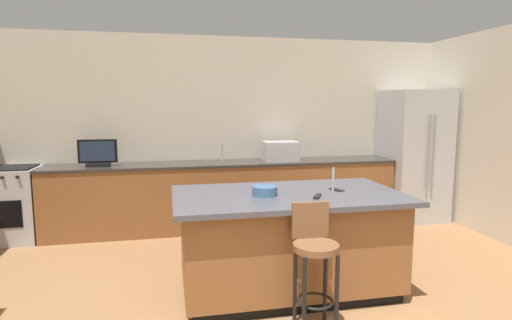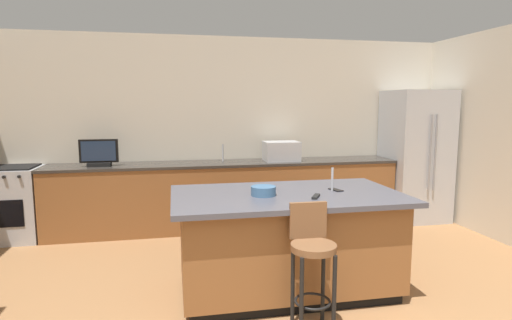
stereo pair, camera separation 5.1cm
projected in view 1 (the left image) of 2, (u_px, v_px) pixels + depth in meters
The scene contains 13 objects.
wall_back at pixel (225, 131), 5.98m from camera, with size 6.96×0.12×2.65m, color beige.
counter_back at pixel (226, 195), 5.72m from camera, with size 4.75×0.62×0.92m.
kitchen_island at pixel (288, 241), 3.78m from camera, with size 2.05×1.17×0.91m.
refrigerator at pixel (413, 155), 6.14m from camera, with size 0.83×0.81×1.91m.
range_oven at pixel (7, 204), 5.15m from camera, with size 0.75×0.63×0.94m.
microwave at pixel (280, 151), 5.80m from camera, with size 0.48×0.36×0.27m, color #B7BABF.
tv_monitor at pixel (98, 154), 5.25m from camera, with size 0.47×0.16×0.35m.
sink_faucet_back at pixel (222, 153), 5.73m from camera, with size 0.02×0.02×0.24m, color #B2B2B7.
sink_faucet_island at pixel (333, 179), 3.79m from camera, with size 0.02×0.02×0.22m, color #B2B2B7.
bar_stool_center at pixel (314, 256), 3.09m from camera, with size 0.34×0.34×0.96m.
fruit_bowl at pixel (265, 191), 3.62m from camera, with size 0.22×0.22×0.08m, color #3F668C.
cell_phone at pixel (337, 190), 3.85m from camera, with size 0.07×0.15×0.01m, color black.
tv_remote at pixel (317, 196), 3.54m from camera, with size 0.04×0.17×0.02m, color black.
Camera 1 is at (-0.80, -1.71, 1.70)m, focal length 29.02 mm.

